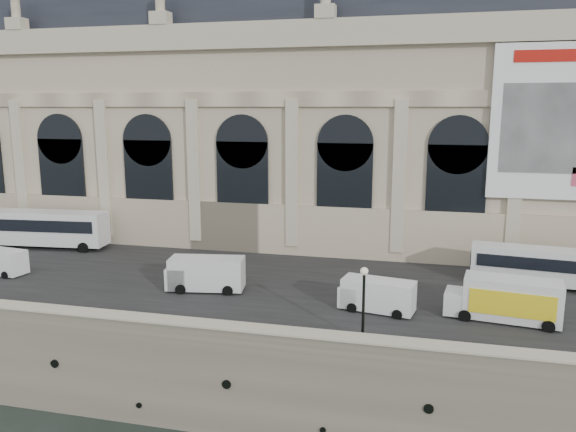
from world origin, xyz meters
name	(u,v)px	position (x,y,z in m)	size (l,w,h in m)	color
quay	(309,251)	(0.00, 35.00, 3.00)	(160.00, 70.00, 6.00)	gray
street	(260,277)	(0.00, 14.00, 6.03)	(160.00, 24.00, 0.06)	#2D2D2D
parapet	(199,331)	(0.00, 0.60, 6.62)	(160.00, 1.40, 1.21)	gray
museum	(250,112)	(-5.98, 30.86, 19.72)	(69.00, 18.70, 29.10)	beige
bus_left	(44,228)	(-24.36, 18.68, 8.15)	(13.23, 4.01, 3.84)	silver
bus_right	(542,266)	(22.69, 16.91, 7.79)	(11.04, 3.57, 3.20)	silver
van_b	(202,274)	(-3.44, 9.72, 7.36)	(6.27, 3.17, 2.67)	silver
van_c	(374,295)	(10.09, 8.32, 7.19)	(5.50, 2.89, 2.33)	white
box_truck	(505,300)	(18.85, 8.52, 7.50)	(7.66, 3.45, 2.99)	silver
lamp_right	(363,305)	(9.92, 2.78, 8.37)	(0.49, 0.49, 4.77)	black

